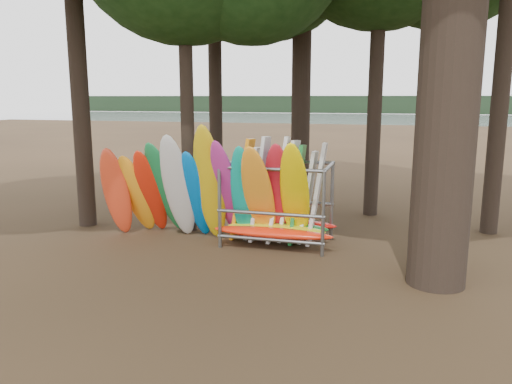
# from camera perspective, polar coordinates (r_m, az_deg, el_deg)

# --- Properties ---
(ground) EXTENTS (120.00, 120.00, 0.00)m
(ground) POSITION_cam_1_polar(r_m,az_deg,el_deg) (11.35, -3.07, -8.29)
(ground) COLOR #47331E
(ground) RESTS_ON ground
(lake) EXTENTS (160.00, 160.00, 0.00)m
(lake) POSITION_cam_1_polar(r_m,az_deg,el_deg) (70.30, 13.38, 7.49)
(lake) COLOR gray
(lake) RESTS_ON ground
(far_shore) EXTENTS (160.00, 4.00, 4.00)m
(far_shore) POSITION_cam_1_polar(r_m,az_deg,el_deg) (120.18, 14.71, 9.64)
(far_shore) COLOR black
(far_shore) RESTS_ON ground
(kayak_row) EXTENTS (5.64, 2.17, 3.21)m
(kayak_row) POSITION_cam_1_polar(r_m,az_deg,el_deg) (12.83, -6.12, -0.01)
(kayak_row) COLOR red
(kayak_row) RESTS_ON ground
(storage_rack) EXTENTS (3.03, 1.58, 2.77)m
(storage_rack) POSITION_cam_1_polar(r_m,az_deg,el_deg) (12.71, 2.47, -1.58)
(storage_rack) COLOR slate
(storage_rack) RESTS_ON ground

